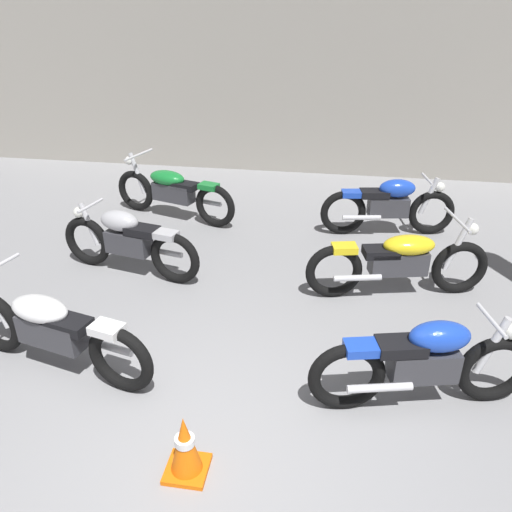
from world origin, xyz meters
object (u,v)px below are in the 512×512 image
motorcycle_left_row_2 (173,191)px  traffic_cone (185,446)px  motorcycle_left_row_0 (51,329)px  motorcycle_left_row_1 (128,240)px  motorcycle_right_row_1 (400,261)px  motorcycle_right_row_0 (425,362)px  motorcycle_right_row_2 (389,205)px

motorcycle_left_row_2 → traffic_cone: bearing=-71.7°
motorcycle_left_row_0 → motorcycle_left_row_1: 1.90m
motorcycle_left_row_0 → motorcycle_left_row_2: (0.01, 3.73, 0.00)m
motorcycle_left_row_2 → traffic_cone: size_ratio=3.90×
motorcycle_right_row_1 → motorcycle_right_row_0: bearing=-88.3°
motorcycle_right_row_1 → motorcycle_right_row_2: size_ratio=1.09×
motorcycle_left_row_0 → motorcycle_left_row_1: motorcycle_left_row_0 is taller
motorcycle_left_row_0 → motorcycle_right_row_2: motorcycle_left_row_0 is taller
motorcycle_left_row_0 → motorcycle_left_row_2: size_ratio=1.01×
motorcycle_right_row_0 → traffic_cone: 2.09m
motorcycle_left_row_1 → motorcycle_right_row_1: size_ratio=0.91×
motorcycle_right_row_2 → traffic_cone: bearing=-110.8°
motorcycle_right_row_0 → motorcycle_right_row_1: 1.85m
motorcycle_right_row_0 → traffic_cone: motorcycle_right_row_0 is taller
motorcycle_right_row_1 → traffic_cone: bearing=-121.4°
motorcycle_left_row_2 → motorcycle_right_row_1: 3.78m
motorcycle_left_row_0 → motorcycle_right_row_2: 4.93m
motorcycle_left_row_2 → motorcycle_right_row_1: bearing=-28.9°
motorcycle_left_row_0 → motorcycle_left_row_1: size_ratio=1.10×
motorcycle_left_row_2 → traffic_cone: motorcycle_left_row_2 is taller
motorcycle_left_row_1 → motorcycle_right_row_0: same height
traffic_cone → motorcycle_right_row_1: bearing=58.6°
motorcycle_left_row_0 → motorcycle_right_row_0: motorcycle_left_row_0 is taller
motorcycle_right_row_0 → motorcycle_right_row_1: motorcycle_right_row_1 is taller
motorcycle_left_row_0 → motorcycle_left_row_2: same height
motorcycle_left_row_1 → motorcycle_right_row_0: size_ratio=1.00×
motorcycle_left_row_0 → motorcycle_right_row_2: size_ratio=1.09×
traffic_cone → motorcycle_left_row_1: bearing=118.5°
motorcycle_left_row_2 → motorcycle_left_row_1: bearing=-90.4°
motorcycle_left_row_0 → motorcycle_left_row_2: 3.73m
motorcycle_left_row_0 → motorcycle_left_row_1: (-0.00, 1.90, 0.01)m
motorcycle_left_row_2 → motorcycle_right_row_2: bearing=-1.4°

